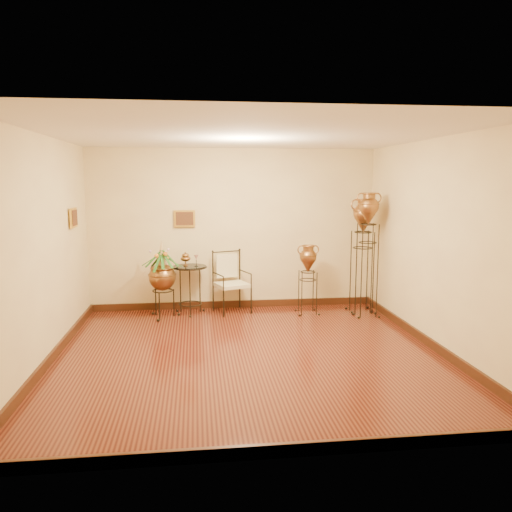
{
  "coord_description": "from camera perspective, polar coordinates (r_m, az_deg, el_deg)",
  "views": [
    {
      "loc": [
        -0.66,
        -6.21,
        2.23
      ],
      "look_at": [
        0.25,
        1.3,
        1.1
      ],
      "focal_mm": 35.0,
      "sensor_mm": 36.0,
      "label": 1
    }
  ],
  "objects": [
    {
      "name": "amphora_tall",
      "position": [
        8.44,
        12.61,
        0.33
      ],
      "size": [
        0.5,
        0.5,
        2.08
      ],
      "rotation": [
        0.0,
        0.0,
        0.26
      ],
      "color": "black",
      "rests_on": "ground"
    },
    {
      "name": "planter_urn",
      "position": [
        8.33,
        -10.67,
        -2.01
      ],
      "size": [
        0.82,
        0.82,
        1.31
      ],
      "rotation": [
        0.0,
        0.0,
        0.18
      ],
      "color": "black",
      "rests_on": "ground"
    },
    {
      "name": "armchair",
      "position": [
        8.56,
        -2.77,
        -3.02
      ],
      "size": [
        0.74,
        0.71,
        1.05
      ],
      "rotation": [
        0.0,
        0.0,
        0.34
      ],
      "color": "black",
      "rests_on": "ground"
    },
    {
      "name": "side_table",
      "position": [
        8.56,
        -7.55,
        -3.73
      ],
      "size": [
        0.65,
        0.65,
        1.04
      ],
      "rotation": [
        0.0,
        0.0,
        0.16
      ],
      "color": "black",
      "rests_on": "ground"
    },
    {
      "name": "amphora_short",
      "position": [
        8.51,
        5.94,
        -2.62
      ],
      "size": [
        0.48,
        0.48,
        1.2
      ],
      "rotation": [
        0.0,
        0.0,
        0.4
      ],
      "color": "black",
      "rests_on": "ground"
    },
    {
      "name": "amphora_mid",
      "position": [
        8.68,
        12.06,
        0.12
      ],
      "size": [
        0.54,
        0.54,
        1.97
      ],
      "rotation": [
        0.0,
        0.0,
        0.26
      ],
      "color": "black",
      "rests_on": "ground"
    },
    {
      "name": "room_shell",
      "position": [
        6.27,
        -0.91,
        3.95
      ],
      "size": [
        5.02,
        5.02,
        2.81
      ],
      "color": "#F7E49F",
      "rests_on": "ground"
    },
    {
      "name": "ground",
      "position": [
        6.63,
        -0.81,
        -11.15
      ],
      "size": [
        5.0,
        5.0,
        0.0
      ],
      "primitive_type": "plane",
      "color": "maroon",
      "rests_on": "ground"
    }
  ]
}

